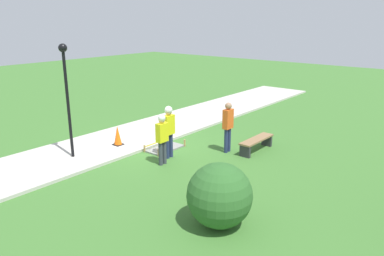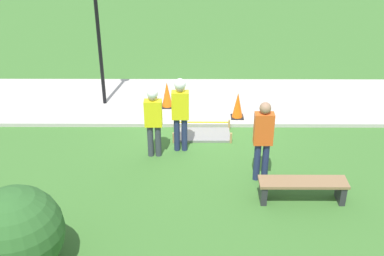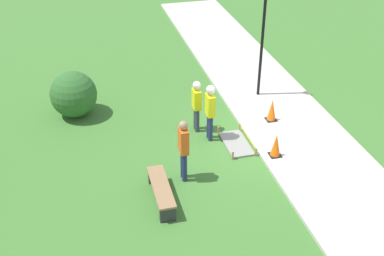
{
  "view_description": "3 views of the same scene",
  "coord_description": "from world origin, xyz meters",
  "px_view_note": "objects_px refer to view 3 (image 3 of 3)",
  "views": [
    {
      "loc": [
        9.54,
        9.58,
        4.7
      ],
      "look_at": [
        -0.27,
        1.56,
        0.97
      ],
      "focal_mm": 35.0,
      "sensor_mm": 36.0,
      "label": 1
    },
    {
      "loc": [
        0.19,
        11.2,
        5.92
      ],
      "look_at": [
        0.24,
        1.49,
        0.77
      ],
      "focal_mm": 45.0,
      "sensor_mm": 36.0,
      "label": 2
    },
    {
      "loc": [
        -11.53,
        4.84,
        8.19
      ],
      "look_at": [
        -0.02,
        1.86,
        0.81
      ],
      "focal_mm": 45.0,
      "sensor_mm": 36.0,
      "label": 3
    }
  ],
  "objects_px": {
    "park_bench": "(161,190)",
    "lamppost_near": "(263,27)",
    "bystander_in_orange_shirt": "(184,147)",
    "worker_supervisor": "(197,102)",
    "worker_assistant": "(210,108)",
    "traffic_cone_near_patch": "(276,145)",
    "traffic_cone_far_patch": "(272,110)"
  },
  "relations": [
    {
      "from": "bystander_in_orange_shirt",
      "to": "park_bench",
      "type": "bearing_deg",
      "value": 133.76
    },
    {
      "from": "traffic_cone_far_patch",
      "to": "bystander_in_orange_shirt",
      "type": "xyz_separation_m",
      "value": [
        -2.2,
        3.48,
        0.59
      ]
    },
    {
      "from": "traffic_cone_near_patch",
      "to": "lamppost_near",
      "type": "xyz_separation_m",
      "value": [
        3.72,
        -0.91,
        2.16
      ]
    },
    {
      "from": "traffic_cone_near_patch",
      "to": "worker_assistant",
      "type": "height_order",
      "value": "worker_assistant"
    },
    {
      "from": "traffic_cone_near_patch",
      "to": "park_bench",
      "type": "relative_size",
      "value": 0.41
    },
    {
      "from": "worker_assistant",
      "to": "worker_supervisor",
      "type": "bearing_deg",
      "value": 23.08
    },
    {
      "from": "park_bench",
      "to": "bystander_in_orange_shirt",
      "type": "relative_size",
      "value": 0.96
    },
    {
      "from": "worker_assistant",
      "to": "bystander_in_orange_shirt",
      "type": "distance_m",
      "value": 2.16
    },
    {
      "from": "bystander_in_orange_shirt",
      "to": "traffic_cone_far_patch",
      "type": "bearing_deg",
      "value": -57.71
    },
    {
      "from": "traffic_cone_near_patch",
      "to": "traffic_cone_far_patch",
      "type": "distance_m",
      "value": 2.03
    },
    {
      "from": "worker_supervisor",
      "to": "park_bench",
      "type": "bearing_deg",
      "value": 150.41
    },
    {
      "from": "worker_supervisor",
      "to": "traffic_cone_far_patch",
      "type": "bearing_deg",
      "value": -93.99
    },
    {
      "from": "traffic_cone_near_patch",
      "to": "worker_assistant",
      "type": "relative_size",
      "value": 0.39
    },
    {
      "from": "traffic_cone_far_patch",
      "to": "worker_assistant",
      "type": "height_order",
      "value": "worker_assistant"
    },
    {
      "from": "traffic_cone_near_patch",
      "to": "lamppost_near",
      "type": "distance_m",
      "value": 4.4
    },
    {
      "from": "park_bench",
      "to": "worker_assistant",
      "type": "height_order",
      "value": "worker_assistant"
    },
    {
      "from": "bystander_in_orange_shirt",
      "to": "worker_supervisor",
      "type": "bearing_deg",
      "value": -22.67
    },
    {
      "from": "park_bench",
      "to": "worker_supervisor",
      "type": "height_order",
      "value": "worker_supervisor"
    },
    {
      "from": "traffic_cone_far_patch",
      "to": "worker_supervisor",
      "type": "relative_size",
      "value": 0.43
    },
    {
      "from": "traffic_cone_far_patch",
      "to": "park_bench",
      "type": "height_order",
      "value": "traffic_cone_far_patch"
    },
    {
      "from": "lamppost_near",
      "to": "bystander_in_orange_shirt",
      "type": "bearing_deg",
      "value": 137.1
    },
    {
      "from": "worker_supervisor",
      "to": "worker_assistant",
      "type": "bearing_deg",
      "value": -156.92
    },
    {
      "from": "traffic_cone_far_patch",
      "to": "worker_assistant",
      "type": "relative_size",
      "value": 0.4
    },
    {
      "from": "traffic_cone_far_patch",
      "to": "worker_supervisor",
      "type": "height_order",
      "value": "worker_supervisor"
    },
    {
      "from": "worker_supervisor",
      "to": "bystander_in_orange_shirt",
      "type": "height_order",
      "value": "bystander_in_orange_shirt"
    },
    {
      "from": "worker_supervisor",
      "to": "lamppost_near",
      "type": "distance_m",
      "value": 3.56
    },
    {
      "from": "park_bench",
      "to": "bystander_in_orange_shirt",
      "type": "distance_m",
      "value": 1.3
    },
    {
      "from": "traffic_cone_near_patch",
      "to": "worker_supervisor",
      "type": "height_order",
      "value": "worker_supervisor"
    },
    {
      "from": "worker_assistant",
      "to": "lamppost_near",
      "type": "distance_m",
      "value": 3.66
    },
    {
      "from": "park_bench",
      "to": "lamppost_near",
      "type": "relative_size",
      "value": 0.46
    },
    {
      "from": "park_bench",
      "to": "worker_supervisor",
      "type": "bearing_deg",
      "value": -29.59
    },
    {
      "from": "park_bench",
      "to": "lamppost_near",
      "type": "bearing_deg",
      "value": -43.45
    }
  ]
}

